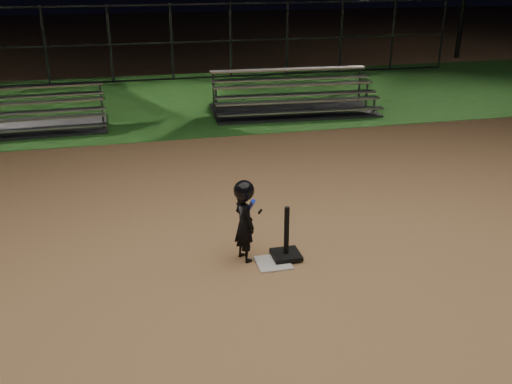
# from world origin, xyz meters

# --- Properties ---
(ground) EXTENTS (80.00, 80.00, 0.00)m
(ground) POSITION_xyz_m (0.00, 0.00, 0.00)
(ground) COLOR #A6774B
(ground) RESTS_ON ground
(grass_strip) EXTENTS (60.00, 8.00, 0.01)m
(grass_strip) POSITION_xyz_m (0.00, 10.00, 0.01)
(grass_strip) COLOR #22561B
(grass_strip) RESTS_ON ground
(home_plate) EXTENTS (0.45, 0.45, 0.02)m
(home_plate) POSITION_xyz_m (0.00, 0.00, 0.01)
(home_plate) COLOR beige
(home_plate) RESTS_ON ground
(batting_tee) EXTENTS (0.38, 0.38, 0.74)m
(batting_tee) POSITION_xyz_m (0.21, 0.11, 0.16)
(batting_tee) COLOR black
(batting_tee) RESTS_ON home_plate
(child_batter) EXTENTS (0.42, 0.65, 1.15)m
(child_batter) POSITION_xyz_m (-0.35, 0.22, 0.61)
(child_batter) COLOR black
(child_batter) RESTS_ON ground
(bleacher_left) EXTENTS (3.90, 1.99, 0.94)m
(bleacher_left) POSITION_xyz_m (-4.13, 7.68, 0.19)
(bleacher_left) COLOR #A7A7AC
(bleacher_left) RESTS_ON ground
(bleacher_right) EXTENTS (4.42, 2.33, 1.06)m
(bleacher_right) POSITION_xyz_m (2.67, 7.83, 0.22)
(bleacher_right) COLOR #B5B6BA
(bleacher_right) RESTS_ON ground
(backstop_fence) EXTENTS (20.08, 0.08, 2.50)m
(backstop_fence) POSITION_xyz_m (0.00, 13.00, 1.25)
(backstop_fence) COLOR #38383D
(backstop_fence) RESTS_ON ground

